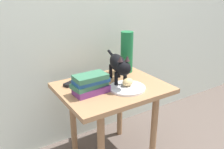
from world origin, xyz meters
TOP-DOWN VIEW (x-y plane):
  - back_panel at (0.00, 0.40)m, footprint 4.00×0.04m
  - side_table at (0.00, 0.00)m, footprint 0.69×0.55m
  - plate at (0.06, -0.09)m, footprint 0.23×0.23m
  - bread_roll at (0.07, -0.08)m, footprint 0.09×0.08m
  - cat at (0.06, 0.02)m, footprint 0.20×0.46m
  - book_stack at (-0.17, -0.02)m, footprint 0.23×0.14m
  - green_vase at (0.24, 0.17)m, footprint 0.09×0.09m
  - tv_remote at (-0.20, 0.17)m, footprint 0.16×0.10m

SIDE VIEW (x-z plane):
  - side_table at x=0.00m, z-range 0.19..0.77m
  - plate at x=0.06m, z-range 0.57..0.59m
  - tv_remote at x=-0.20m, z-range 0.57..0.59m
  - bread_roll at x=0.07m, z-range 0.59..0.64m
  - book_stack at x=-0.17m, z-range 0.57..0.70m
  - cat at x=0.06m, z-range 0.59..0.82m
  - green_vase at x=0.24m, z-range 0.57..0.88m
  - back_panel at x=0.00m, z-range 0.00..2.20m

